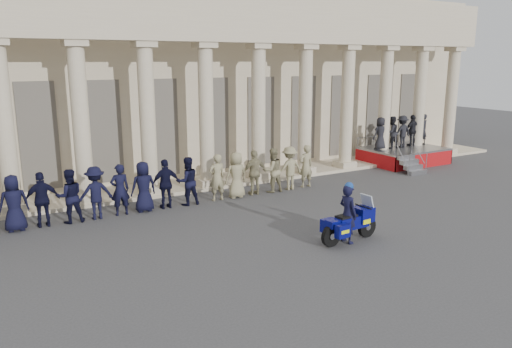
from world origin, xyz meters
name	(u,v)px	position (x,y,z in m)	size (l,w,h in m)	color
ground	(281,252)	(0.00, 0.00, 0.00)	(90.00, 90.00, 0.00)	#38383A
building	(130,80)	(0.00, 14.74, 4.52)	(40.00, 12.50, 9.00)	#BEAD8E
officer_rank	(79,195)	(-4.51, 6.04, 0.95)	(19.63, 0.72, 1.91)	black
reviewing_stand	(402,138)	(12.82, 7.72, 1.42)	(4.25, 4.08, 2.61)	gray
motorcycle	(350,223)	(2.37, -0.30, 0.62)	(2.22, 0.92, 1.42)	black
rider	(348,213)	(2.25, -0.31, 0.96)	(0.49, 0.70, 1.94)	black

